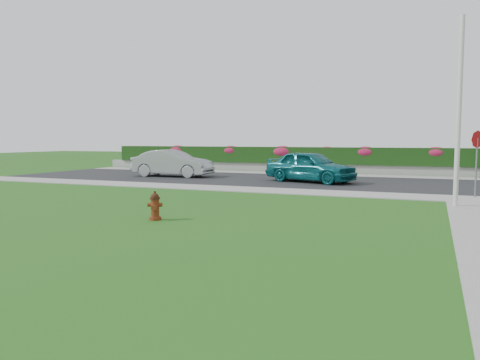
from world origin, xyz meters
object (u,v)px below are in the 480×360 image
at_px(fire_hydrant, 155,206).
at_px(sedan_teal, 310,166).
at_px(sedan_silver, 172,163).
at_px(utility_pole, 459,113).
at_px(stop_sign, 477,148).

distance_m(fire_hydrant, sedan_teal, 12.60).
height_order(fire_hydrant, sedan_silver, sedan_silver).
relative_size(fire_hydrant, utility_pole, 0.13).
relative_size(sedan_silver, stop_sign, 1.84).
relative_size(fire_hydrant, stop_sign, 0.31).
height_order(sedan_teal, stop_sign, stop_sign).
xyz_separation_m(fire_hydrant, sedan_teal, (1.26, 12.53, 0.47)).
relative_size(fire_hydrant, sedan_teal, 0.17).
height_order(sedan_silver, stop_sign, stop_sign).
bearing_deg(utility_pole, stop_sign, 74.56).
height_order(fire_hydrant, sedan_teal, sedan_teal).
bearing_deg(sedan_silver, fire_hydrant, -154.56).
relative_size(fire_hydrant, sedan_silver, 0.17).
relative_size(sedan_silver, utility_pole, 0.77).
xyz_separation_m(fire_hydrant, utility_pole, (7.78, 5.88, 2.71)).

